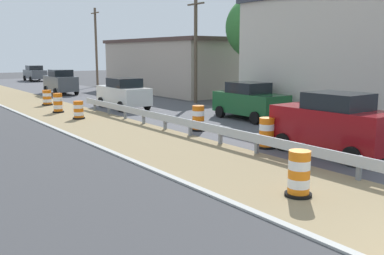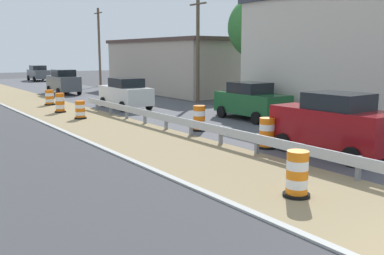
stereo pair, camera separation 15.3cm
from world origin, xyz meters
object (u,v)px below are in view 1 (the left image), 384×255
Objects in this scene: car_trailing_near_lane at (35,73)px; car_lead_far_lane at (124,93)px; traffic_barrel_far at (79,111)px; car_trailing_far_lane at (333,124)px; traffic_barrel_farthest at (47,98)px; utility_pole_far at (96,46)px; traffic_barrel_farther at (58,104)px; car_lead_near_lane at (61,82)px; traffic_barrel_nearest at (299,176)px; traffic_barrel_mid at (198,119)px; utility_pole_mid at (196,49)px; car_mid_far_lane at (250,101)px; traffic_barrel_close at (266,134)px.

car_lead_far_lane is at bearing -4.96° from car_trailing_near_lane.
car_lead_far_lane is at bearing 33.11° from traffic_barrel_far.
car_trailing_near_lane is 1.05× the size of car_trailing_far_lane.
traffic_barrel_farthest is 0.13× the size of utility_pole_far.
car_lead_near_lane is at bearing 70.10° from traffic_barrel_farther.
traffic_barrel_farther is at bearing -119.99° from utility_pole_far.
car_trailing_far_lane is at bearing -75.79° from traffic_barrel_farther.
car_trailing_far_lane reaches higher than traffic_barrel_nearest.
traffic_barrel_mid is (3.44, 8.78, -0.00)m from traffic_barrel_nearest.
utility_pole_mid reaches higher than traffic_barrel_nearest.
utility_pole_mid is (6.37, 8.89, 3.27)m from traffic_barrel_mid.
car_trailing_far_lane is at bearing -178.24° from car_lead_near_lane.
car_trailing_near_lane is at bearing -178.97° from car_mid_far_lane.
traffic_barrel_mid is 1.19× the size of traffic_barrel_far.
traffic_barrel_mid is at bearing 88.36° from traffic_barrel_close.
utility_pole_far is at bearing 174.96° from car_mid_far_lane.
car_trailing_near_lane is (3.41, 19.37, -0.07)m from car_lead_near_lane.
traffic_barrel_nearest is at bearing 173.36° from car_lead_near_lane.
car_trailing_far_lane is (4.11, -16.21, 0.56)m from traffic_barrel_farther.
utility_pole_mid reaches higher than car_lead_far_lane.
traffic_barrel_far is 7.22m from traffic_barrel_farthest.
traffic_barrel_farthest is 0.23× the size of car_lead_near_lane.
utility_pole_mid is (5.39, 15.37, 2.71)m from car_trailing_far_lane.
traffic_barrel_far is 0.23× the size of car_trailing_far_lane.
car_mid_far_lane is (-0.14, -39.34, 0.01)m from car_trailing_near_lane.
traffic_barrel_mid is at bearing -73.47° from car_mid_far_lane.
traffic_barrel_farthest is 0.23× the size of car_trailing_near_lane.
traffic_barrel_farther is 0.26× the size of car_lead_near_lane.
traffic_barrel_nearest is 0.27× the size of car_mid_far_lane.
car_lead_far_lane reaches higher than traffic_barrel_nearest.
traffic_barrel_far is at bearing -166.37° from utility_pole_mid.
traffic_barrel_farther is (-0.05, 3.13, 0.09)m from traffic_barrel_far.
traffic_barrel_farther is 11.33m from car_mid_far_lane.
car_trailing_near_lane is at bearing 75.53° from traffic_barrel_farthest.
traffic_barrel_far is at bearing -89.15° from traffic_barrel_farther.
traffic_barrel_farthest is 0.23× the size of car_lead_far_lane.
traffic_barrel_farther is 10.07m from utility_pole_mid.
car_mid_far_lane is (7.71, 9.95, 0.46)m from traffic_barrel_nearest.
traffic_barrel_nearest is 49.91m from car_trailing_near_lane.
traffic_barrel_far is at bearing 115.00° from traffic_barrel_mid.
car_lead_near_lane reaches higher than car_trailing_near_lane.
traffic_barrel_mid is at bearing 175.58° from car_lead_far_lane.
car_trailing_near_lane is at bearing -8.17° from car_lead_near_lane.
utility_pole_mid is (5.44, -0.32, 2.82)m from car_lead_far_lane.
traffic_barrel_close is 0.16× the size of utility_pole_mid.
car_lead_far_lane is (-0.08, -11.93, -0.07)m from car_lead_near_lane.
car_trailing_near_lane is (4.54, 44.92, 0.45)m from traffic_barrel_close.
utility_pole_far is at bearing -11.49° from car_trailing_far_lane.
traffic_barrel_farthest is at bearing 85.28° from traffic_barrel_far.
car_lead_far_lane is 1.06× the size of car_mid_far_lane.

